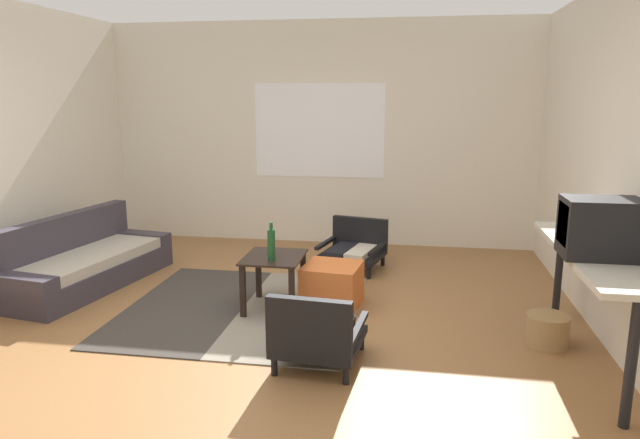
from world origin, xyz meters
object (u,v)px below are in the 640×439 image
at_px(couch, 83,264).
at_px(coffee_table, 274,268).
at_px(ottoman_orange, 332,285).
at_px(glass_bottle, 271,244).
at_px(armchair_by_window, 354,247).
at_px(console_shelf, 592,262).
at_px(armchair_striped_foreground, 317,334).
at_px(clay_vase, 580,223).
at_px(wicker_basket, 547,330).
at_px(crt_television, 603,228).

height_order(couch, coffee_table, couch).
height_order(couch, ottoman_orange, couch).
bearing_deg(glass_bottle, armchair_by_window, 69.43).
bearing_deg(console_shelf, armchair_striped_foreground, -167.78).
relative_size(coffee_table, armchair_by_window, 0.77).
height_order(armchair_by_window, glass_bottle, glass_bottle).
height_order(armchair_striped_foreground, console_shelf, console_shelf).
relative_size(coffee_table, clay_vase, 1.91).
xyz_separation_m(console_shelf, glass_bottle, (-2.36, 0.52, -0.11)).
bearing_deg(clay_vase, ottoman_orange, 167.81).
xyz_separation_m(couch, wicker_basket, (4.17, -0.72, -0.10)).
xyz_separation_m(armchair_striped_foreground, crt_television, (1.82, 0.24, 0.75)).
xyz_separation_m(couch, coffee_table, (1.99, -0.32, 0.15)).
bearing_deg(armchair_by_window, couch, -158.14).
distance_m(armchair_striped_foreground, clay_vase, 2.09).
height_order(armchair_striped_foreground, crt_television, crt_television).
bearing_deg(clay_vase, wicker_basket, -141.87).
height_order(coffee_table, ottoman_orange, coffee_table).
bearing_deg(armchair_striped_foreground, crt_television, 7.55).
bearing_deg(armchair_striped_foreground, armchair_by_window, 89.89).
xyz_separation_m(glass_bottle, wicker_basket, (2.17, -0.29, -0.49)).
xyz_separation_m(console_shelf, wicker_basket, (-0.19, 0.23, -0.60)).
relative_size(armchair_striped_foreground, ottoman_orange, 1.42).
distance_m(armchair_by_window, crt_television, 2.90).
relative_size(couch, armchair_by_window, 2.59).
height_order(armchair_by_window, clay_vase, clay_vase).
xyz_separation_m(coffee_table, glass_bottle, (0.01, -0.11, 0.24)).
relative_size(armchair_by_window, wicker_basket, 2.40).
bearing_deg(ottoman_orange, couch, 176.22).
bearing_deg(glass_bottle, couch, 167.86).
relative_size(ottoman_orange, console_shelf, 0.27).
distance_m(coffee_table, glass_bottle, 0.27).
bearing_deg(glass_bottle, armchair_striped_foreground, -59.47).
xyz_separation_m(couch, console_shelf, (4.36, -0.95, 0.50)).
bearing_deg(glass_bottle, wicker_basket, -7.72).
xyz_separation_m(crt_television, wicker_basket, (-0.19, 0.38, -0.87)).
bearing_deg(wicker_basket, armchair_striped_foreground, -159.12).
distance_m(couch, coffee_table, 2.02).
relative_size(ottoman_orange, glass_bottle, 1.49).
height_order(crt_television, clay_vase, crt_television).
relative_size(ottoman_orange, wicker_basket, 1.55).
bearing_deg(armchair_by_window, console_shelf, -47.31).
bearing_deg(couch, armchair_by_window, 21.86).
xyz_separation_m(armchair_by_window, clay_vase, (1.82, -1.59, 0.68)).
bearing_deg(couch, armchair_striped_foreground, -27.91).
bearing_deg(clay_vase, coffee_table, 173.93).
xyz_separation_m(coffee_table, wicker_basket, (2.18, -0.41, -0.25)).
bearing_deg(clay_vase, couch, 172.54).
height_order(coffee_table, armchair_striped_foreground, armchair_striped_foreground).
bearing_deg(ottoman_orange, armchair_by_window, 86.62).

